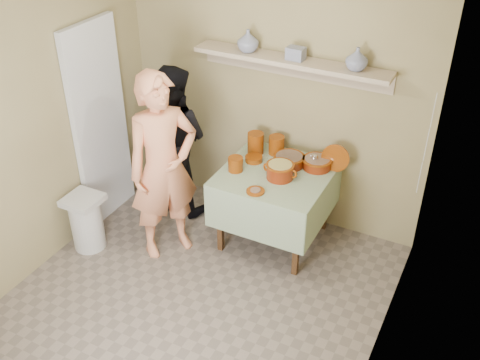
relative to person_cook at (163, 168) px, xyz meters
The scene contains 22 objects.
ground 1.28m from the person_cook, 50.48° to the right, with size 3.50×3.50×0.00m, color #74655B.
tile_panel 0.91m from the person_cook, 164.61° to the left, with size 0.06×0.70×2.00m, color silver.
plate_stack_a 0.96m from the person_cook, 57.89° to the left, with size 0.16×0.16×0.21m, color #6F2F0B.
plate_stack_b 1.13m from the person_cook, 51.97° to the left, with size 0.15×0.15×0.18m, color #6F2F0B.
bowl_stack 0.66m from the person_cook, 41.32° to the left, with size 0.14×0.14×0.14m, color #6F2F0B.
empty_bowl 0.88m from the person_cook, 49.39° to the left, with size 0.17×0.17×0.05m, color #6F2F0B.
propped_lid 1.55m from the person_cook, 33.59° to the left, with size 0.26×0.26×0.02m, color #6F2F0B.
vase_right 1.89m from the person_cook, 33.71° to the left, with size 0.18×0.18×0.19m, color navy.
vase_left 1.35m from the person_cook, 67.48° to the left, with size 0.19×0.19×0.20m, color navy.
ceramic_box 1.52m from the person_cook, 47.60° to the left, with size 0.15×0.11×0.11m, color navy.
person_cook is the anchor object (origin of this frame).
person_helper 0.73m from the person_cook, 116.55° to the left, with size 0.76×0.59×1.56m, color black.
room_shell 1.17m from the person_cook, 50.48° to the right, with size 3.04×3.54×2.62m.
serving_table 1.04m from the person_cook, 34.36° to the left, with size 0.97×0.97×0.76m.
cazuela_meat_a 1.16m from the person_cook, 39.92° to the left, with size 0.30×0.30×0.10m.
cazuela_meat_b 1.40m from the person_cook, 35.49° to the left, with size 0.28×0.28×0.10m.
ladle 1.37m from the person_cook, 35.48° to the left, with size 0.08×0.26×0.19m.
cazuela_rice 1.03m from the person_cook, 28.89° to the left, with size 0.33×0.25×0.14m.
front_plate 0.84m from the person_cook, 13.41° to the left, with size 0.16×0.16×0.03m.
wall_shelf 1.46m from the person_cook, 50.21° to the left, with size 1.80×0.25×0.21m.
trash_bin 0.98m from the person_cook, 154.41° to the right, with size 0.32×0.32×0.56m.
electrical_cord 2.22m from the person_cook, 20.56° to the left, with size 0.01×0.05×0.90m.
Camera 1 is at (1.92, -2.74, 3.45)m, focal length 42.00 mm.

